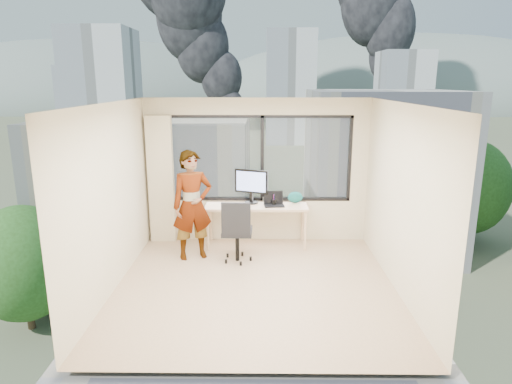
{
  "coord_description": "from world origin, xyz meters",
  "views": [
    {
      "loc": [
        0.08,
        -5.95,
        2.88
      ],
      "look_at": [
        0.0,
        1.0,
        1.15
      ],
      "focal_mm": 31.33,
      "sensor_mm": 36.0,
      "label": 1
    }
  ],
  "objects_px": {
    "desk": "(256,225)",
    "laptop": "(274,200)",
    "person": "(192,205)",
    "chair": "(237,230)",
    "game_console": "(272,199)",
    "handbag": "(295,197)",
    "monitor": "(251,186)"
  },
  "relations": [
    {
      "from": "person",
      "to": "chair",
      "type": "bearing_deg",
      "value": -32.79
    },
    {
      "from": "game_console",
      "to": "handbag",
      "type": "bearing_deg",
      "value": -35.14
    },
    {
      "from": "laptop",
      "to": "monitor",
      "type": "bearing_deg",
      "value": 148.4
    },
    {
      "from": "laptop",
      "to": "desk",
      "type": "bearing_deg",
      "value": 162.6
    },
    {
      "from": "game_console",
      "to": "chair",
      "type": "bearing_deg",
      "value": -143.12
    },
    {
      "from": "person",
      "to": "monitor",
      "type": "height_order",
      "value": "person"
    },
    {
      "from": "chair",
      "to": "handbag",
      "type": "distance_m",
      "value": 1.37
    },
    {
      "from": "monitor",
      "to": "game_console",
      "type": "bearing_deg",
      "value": 37.78
    },
    {
      "from": "desk",
      "to": "person",
      "type": "xyz_separation_m",
      "value": [
        -1.04,
        -0.58,
        0.53
      ]
    },
    {
      "from": "desk",
      "to": "laptop",
      "type": "relative_size",
      "value": 4.95
    },
    {
      "from": "game_console",
      "to": "laptop",
      "type": "height_order",
      "value": "laptop"
    },
    {
      "from": "laptop",
      "to": "handbag",
      "type": "relative_size",
      "value": 1.38
    },
    {
      "from": "monitor",
      "to": "laptop",
      "type": "bearing_deg",
      "value": -5.52
    },
    {
      "from": "handbag",
      "to": "laptop",
      "type": "bearing_deg",
      "value": -137.68
    },
    {
      "from": "desk",
      "to": "handbag",
      "type": "xyz_separation_m",
      "value": [
        0.7,
        0.16,
        0.48
      ]
    },
    {
      "from": "desk",
      "to": "game_console",
      "type": "relative_size",
      "value": 5.88
    },
    {
      "from": "handbag",
      "to": "person",
      "type": "bearing_deg",
      "value": -144.39
    },
    {
      "from": "chair",
      "to": "monitor",
      "type": "distance_m",
      "value": 1.03
    },
    {
      "from": "desk",
      "to": "person",
      "type": "bearing_deg",
      "value": -150.82
    },
    {
      "from": "desk",
      "to": "person",
      "type": "height_order",
      "value": "person"
    },
    {
      "from": "person",
      "to": "handbag",
      "type": "height_order",
      "value": "person"
    },
    {
      "from": "game_console",
      "to": "handbag",
      "type": "relative_size",
      "value": 1.16
    },
    {
      "from": "monitor",
      "to": "game_console",
      "type": "relative_size",
      "value": 2.01
    },
    {
      "from": "monitor",
      "to": "chair",
      "type": "bearing_deg",
      "value": -83.98
    },
    {
      "from": "monitor",
      "to": "handbag",
      "type": "bearing_deg",
      "value": 21.91
    },
    {
      "from": "desk",
      "to": "laptop",
      "type": "height_order",
      "value": "laptop"
    },
    {
      "from": "desk",
      "to": "laptop",
      "type": "xyz_separation_m",
      "value": [
        0.31,
        -0.06,
        0.49
      ]
    },
    {
      "from": "game_console",
      "to": "laptop",
      "type": "distance_m",
      "value": 0.32
    },
    {
      "from": "laptop",
      "to": "handbag",
      "type": "bearing_deg",
      "value": 23.67
    },
    {
      "from": "desk",
      "to": "laptop",
      "type": "distance_m",
      "value": 0.58
    },
    {
      "from": "monitor",
      "to": "laptop",
      "type": "height_order",
      "value": "monitor"
    },
    {
      "from": "desk",
      "to": "person",
      "type": "relative_size",
      "value": 0.99
    }
  ]
}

